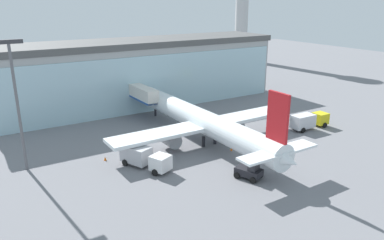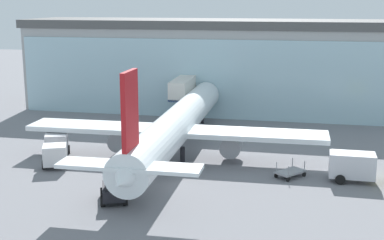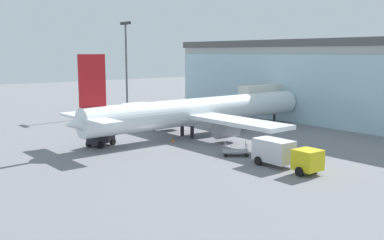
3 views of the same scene
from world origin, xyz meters
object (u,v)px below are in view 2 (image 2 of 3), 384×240
(baggage_cart, at_px, (290,172))
(pushback_tug, at_px, (114,190))
(safety_cone_wingtip, at_px, (46,144))
(airplane, at_px, (177,125))
(fuel_truck, at_px, (368,167))
(catering_truck, at_px, (56,146))
(jet_bridge, at_px, (187,86))
(safety_cone_nose, at_px, (179,170))

(baggage_cart, distance_m, pushback_tug, 16.69)
(pushback_tug, relative_size, safety_cone_wingtip, 6.62)
(airplane, xyz_separation_m, fuel_truck, (18.74, -4.58, -1.84))
(airplane, bearing_deg, catering_truck, 108.23)
(baggage_cart, bearing_deg, fuel_truck, 128.09)
(pushback_tug, bearing_deg, fuel_truck, -87.66)
(jet_bridge, xyz_separation_m, safety_cone_wingtip, (-12.37, -17.01, -4.35))
(safety_cone_nose, bearing_deg, jet_bridge, 101.07)
(baggage_cart, bearing_deg, pushback_tug, -17.71)
(jet_bridge, height_order, safety_cone_nose, jet_bridge)
(pushback_tug, height_order, safety_cone_nose, pushback_tug)
(jet_bridge, height_order, fuel_truck, jet_bridge)
(catering_truck, bearing_deg, safety_cone_nose, 60.34)
(safety_cone_nose, xyz_separation_m, safety_cone_wingtip, (-16.92, 6.29, 0.00))
(jet_bridge, xyz_separation_m, pushback_tug, (1.05, -31.58, -3.65))
(airplane, height_order, fuel_truck, airplane)
(baggage_cart, height_order, pushback_tug, pushback_tug)
(fuel_truck, xyz_separation_m, baggage_cart, (-6.79, 0.04, -0.97))
(fuel_truck, xyz_separation_m, safety_cone_wingtip, (-34.06, 5.31, -1.19))
(catering_truck, xyz_separation_m, safety_cone_nose, (13.29, -1.45, -1.19))
(pushback_tug, bearing_deg, safety_cone_nose, -44.82)
(baggage_cart, height_order, safety_cone_nose, baggage_cart)
(jet_bridge, height_order, pushback_tug, jet_bridge)
(pushback_tug, bearing_deg, baggage_cart, -77.94)
(airplane, distance_m, baggage_cart, 13.09)
(safety_cone_wingtip, bearing_deg, fuel_truck, -8.86)
(pushback_tug, height_order, safety_cone_wingtip, pushback_tug)
(fuel_truck, bearing_deg, safety_cone_wingtip, 172.07)
(catering_truck, xyz_separation_m, fuel_truck, (30.42, -0.47, 0.00))
(pushback_tug, distance_m, safety_cone_nose, 9.02)
(airplane, bearing_deg, pushback_tug, 171.02)
(airplane, relative_size, baggage_cart, 12.36)
(catering_truck, relative_size, safety_cone_wingtip, 13.77)
(fuel_truck, relative_size, safety_cone_nose, 13.34)
(catering_truck, bearing_deg, airplane, 85.95)
(jet_bridge, height_order, catering_truck, jet_bridge)
(baggage_cart, xyz_separation_m, safety_cone_wingtip, (-27.26, 5.27, -0.23))
(safety_cone_nose, bearing_deg, catering_truck, 173.77)
(pushback_tug, relative_size, safety_cone_nose, 6.62)
(fuel_truck, relative_size, safety_cone_wingtip, 13.34)
(airplane, distance_m, pushback_tug, 14.16)
(fuel_truck, bearing_deg, airplane, 167.20)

